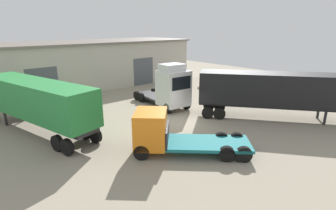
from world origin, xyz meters
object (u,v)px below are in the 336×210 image
object	(u,v)px
container_trailer_green	(36,100)
container_trailer_yellow	(273,90)
gravel_pile	(214,85)
flatbed_truck_orange	(167,133)
tractor_unit_white	(170,88)

from	to	relation	value
container_trailer_green	container_trailer_yellow	xyz separation A→B (m)	(15.84, -9.91, 0.04)
gravel_pile	flatbed_truck_orange	bearing A→B (deg)	-150.29
container_trailer_green	gravel_pile	world-z (taller)	container_trailer_green
flatbed_truck_orange	gravel_pile	world-z (taller)	flatbed_truck_orange
tractor_unit_white	container_trailer_green	xyz separation A→B (m)	(-11.26, 2.07, 0.46)
tractor_unit_white	gravel_pile	world-z (taller)	tractor_unit_white
container_trailer_yellow	container_trailer_green	bearing A→B (deg)	-159.37
container_trailer_green	flatbed_truck_orange	bearing A→B (deg)	-164.19
tractor_unit_white	flatbed_truck_orange	xyz separation A→B (m)	(-6.32, -6.69, -0.75)
container_trailer_green	container_trailer_yellow	world-z (taller)	container_trailer_yellow
flatbed_truck_orange	gravel_pile	xyz separation A→B (m)	(16.21, 9.25, -0.77)
container_trailer_green	container_trailer_yellow	bearing A→B (deg)	-135.66
container_trailer_yellow	gravel_pile	world-z (taller)	container_trailer_yellow
gravel_pile	tractor_unit_white	bearing A→B (deg)	-165.46
container_trailer_yellow	flatbed_truck_orange	bearing A→B (deg)	-133.37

